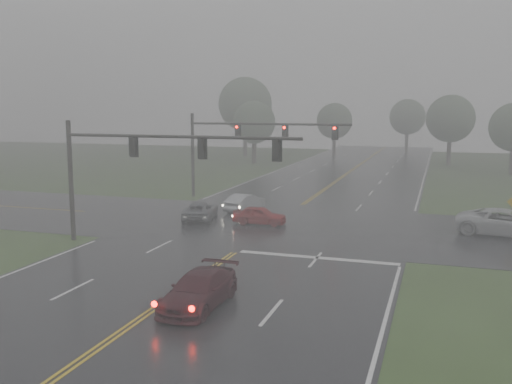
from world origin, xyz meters
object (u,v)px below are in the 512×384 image
(sedan_maroon, at_px, (199,307))
(signal_gantry_near, at_px, (137,158))
(pickup_white, at_px, (506,236))
(sedan_red, at_px, (260,225))
(sedan_silver, at_px, (245,211))
(signal_gantry_far, at_px, (240,139))
(car_grey, at_px, (200,219))

(sedan_maroon, height_order, signal_gantry_near, signal_gantry_near)
(sedan_maroon, xyz_separation_m, pickup_white, (12.86, 17.36, 0.00))
(sedan_red, bearing_deg, signal_gantry_near, 145.63)
(sedan_red, relative_size, sedan_silver, 0.90)
(sedan_silver, bearing_deg, signal_gantry_far, -54.67)
(sedan_maroon, relative_size, signal_gantry_far, 0.34)
(sedan_red, bearing_deg, sedan_silver, 28.61)
(pickup_white, bearing_deg, sedan_maroon, 154.65)
(sedan_red, distance_m, sedan_silver, 5.04)
(sedan_red, bearing_deg, pickup_white, -86.70)
(sedan_red, xyz_separation_m, sedan_silver, (-2.57, 4.34, 0.00))
(sedan_maroon, distance_m, sedan_red, 16.12)
(pickup_white, bearing_deg, signal_gantry_far, 79.06)
(signal_gantry_far, bearing_deg, sedan_silver, -66.91)
(sedan_maroon, xyz_separation_m, signal_gantry_far, (-7.41, 25.60, 5.15))
(car_grey, bearing_deg, sedan_red, 161.86)
(sedan_red, xyz_separation_m, signal_gantry_near, (-4.82, -7.62, 5.02))
(sedan_red, bearing_deg, signal_gantry_far, 24.54)
(sedan_red, xyz_separation_m, pickup_white, (15.42, 1.45, 0.00))
(sedan_maroon, height_order, sedan_silver, sedan_maroon)
(car_grey, bearing_deg, signal_gantry_far, -100.95)
(signal_gantry_far, bearing_deg, signal_gantry_near, -89.87)
(sedan_red, bearing_deg, sedan_maroon, -172.95)
(signal_gantry_near, height_order, signal_gantry_far, signal_gantry_far)
(sedan_maroon, xyz_separation_m, sedan_red, (-2.56, 15.91, 0.00))
(sedan_silver, bearing_deg, sedan_red, 132.92)
(sedan_maroon, relative_size, pickup_white, 0.81)
(signal_gantry_near, bearing_deg, sedan_silver, 79.37)
(signal_gantry_near, distance_m, signal_gantry_far, 17.31)
(sedan_red, relative_size, signal_gantry_far, 0.26)
(pickup_white, xyz_separation_m, signal_gantry_far, (-20.27, 8.24, 5.15))
(sedan_maroon, xyz_separation_m, signal_gantry_near, (-7.37, 8.29, 5.02))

